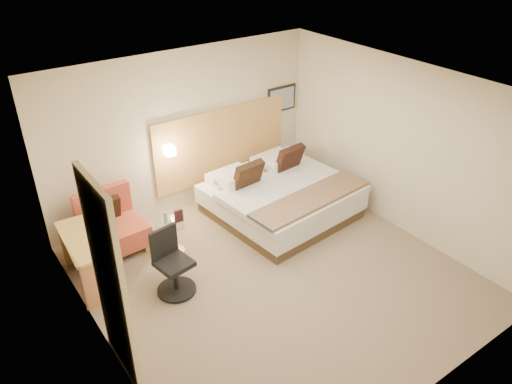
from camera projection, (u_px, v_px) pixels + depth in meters
floor at (275, 276)px, 7.11m from camera, size 4.80×5.00×0.02m
ceiling at (279, 92)px, 5.75m from camera, size 4.80×5.00×0.02m
wall_back at (184, 131)px, 8.19m from camera, size 4.80×0.02×2.70m
wall_front at (441, 304)px, 4.66m from camera, size 4.80×0.02×2.70m
wall_left at (94, 261)px, 5.21m from camera, size 0.02×5.00×2.70m
wall_right at (401, 148)px, 7.64m from camera, size 0.02×5.00×2.70m
headboard_panel at (222, 144)px, 8.72m from camera, size 2.60×0.04×1.30m
art_frame at (282, 99)px, 9.11m from camera, size 0.62×0.03×0.47m
art_canvas at (282, 99)px, 9.10m from camera, size 0.54×0.01×0.39m
lamp_arm at (168, 149)px, 8.05m from camera, size 0.02×0.12×0.02m
lamp_shade at (170, 151)px, 8.01m from camera, size 0.15×0.15×0.15m
curtain at (110, 282)px, 5.13m from camera, size 0.06×0.90×2.42m
bottle_a at (165, 218)px, 7.29m from camera, size 0.06×0.06×0.19m
menu_folder at (179, 216)px, 7.32m from camera, size 0.13×0.06×0.20m
bed at (280, 197)px, 8.35m from camera, size 2.28×2.24×1.04m
lounge_chair at (112, 227)px, 7.51m from camera, size 0.91×0.80×0.92m
side_table at (173, 235)px, 7.46m from camera, size 0.52×0.52×0.52m
desk at (88, 246)px, 6.73m from camera, size 0.61×1.21×0.74m
desk_chair at (172, 267)px, 6.65m from camera, size 0.60×0.60×0.94m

